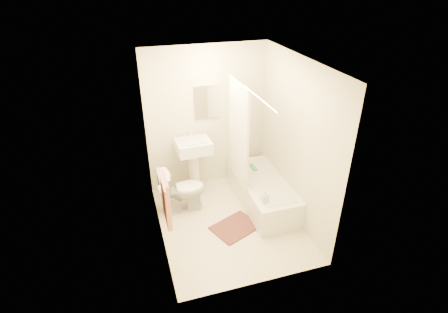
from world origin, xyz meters
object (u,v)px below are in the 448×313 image
object	(u,v)px
sink	(194,165)
bathtub	(262,192)
toilet	(182,190)
soap_bottle	(265,196)
bath_mat	(235,227)

from	to	relation	value
sink	bathtub	xyz separation A→B (m)	(0.96, -0.65, -0.31)
sink	bathtub	distance (m)	1.20
toilet	soap_bottle	xyz separation A→B (m)	(1.05, -0.77, 0.19)
soap_bottle	bathtub	bearing A→B (deg)	68.78
sink	bath_mat	world-z (taller)	sink
sink	bath_mat	distance (m)	1.27
toilet	bath_mat	xyz separation A→B (m)	(0.64, -0.69, -0.34)
sink	soap_bottle	bearing A→B (deg)	-59.86
bath_mat	soap_bottle	distance (m)	0.67
bathtub	bath_mat	distance (m)	0.79
sink	bathtub	bearing A→B (deg)	-36.56
bathtub	toilet	bearing A→B (deg)	169.23
toilet	soap_bottle	size ratio (longest dim) A/B	3.48
toilet	sink	world-z (taller)	sink
toilet	soap_bottle	bearing A→B (deg)	-126.38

